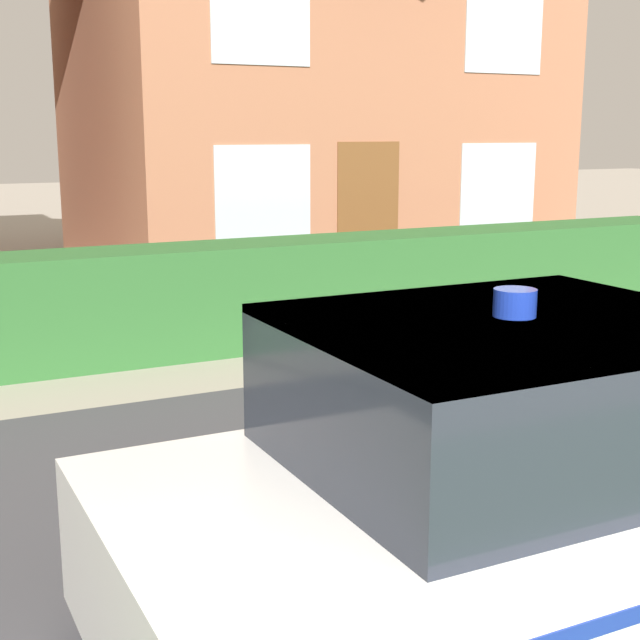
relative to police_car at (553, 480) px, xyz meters
name	(u,v)px	position (x,y,z in m)	size (l,w,h in m)	color
road_strip	(270,519)	(-0.76, 1.55, -0.67)	(28.00, 5.24, 0.01)	#424247
garden_hedge	(186,300)	(0.10, 5.67, -0.13)	(13.29, 0.88, 1.10)	#2D662D
police_car	(553,480)	(0.00, 0.00, 0.00)	(4.33, 1.77, 1.58)	black
house_right	(301,39)	(4.03, 11.21, 3.09)	(7.52, 6.19, 7.38)	#A86B4C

